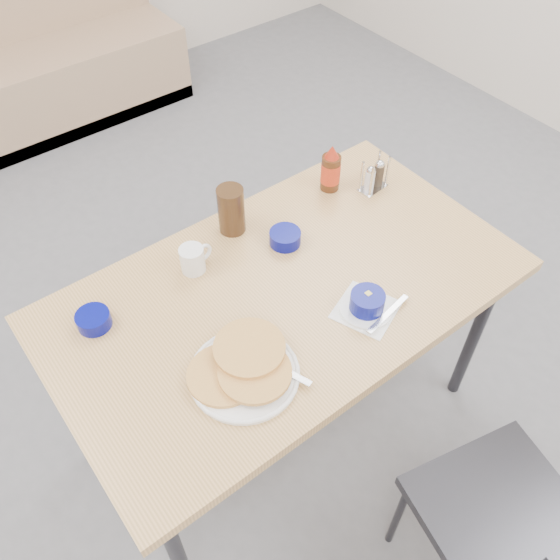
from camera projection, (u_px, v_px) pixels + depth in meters
ground at (325, 463)px, 2.19m from camera, size 6.00×6.00×0.00m
booth_bench at (14, 70)px, 3.40m from camera, size 1.90×0.56×1.22m
dining_table at (285, 301)px, 1.80m from camera, size 1.40×0.80×0.76m
diner_chair at (533, 533)px, 1.50m from camera, size 0.50×0.50×0.93m
pancake_plate at (244, 369)px, 1.54m from camera, size 0.29×0.29×0.05m
coffee_mug at (193, 259)px, 1.77m from camera, size 0.11×0.07×0.08m
grits_setting at (367, 304)px, 1.67m from camera, size 0.23×0.21×0.07m
creamer_bowl at (94, 320)px, 1.65m from camera, size 0.10×0.10×0.04m
butter_bowl at (285, 238)px, 1.86m from camera, size 0.10×0.10×0.04m
amber_tumbler at (231, 210)px, 1.86m from camera, size 0.10×0.10×0.16m
condiment_caddy at (374, 178)px, 2.03m from camera, size 0.11×0.07×0.12m
syrup_bottle at (331, 170)px, 2.00m from camera, size 0.07×0.07×0.17m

